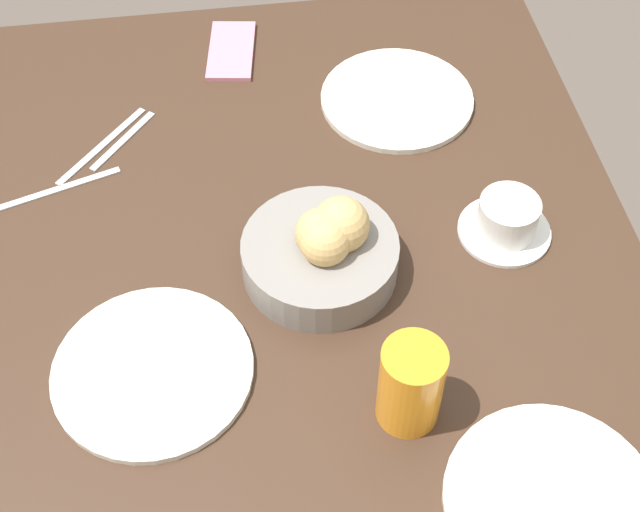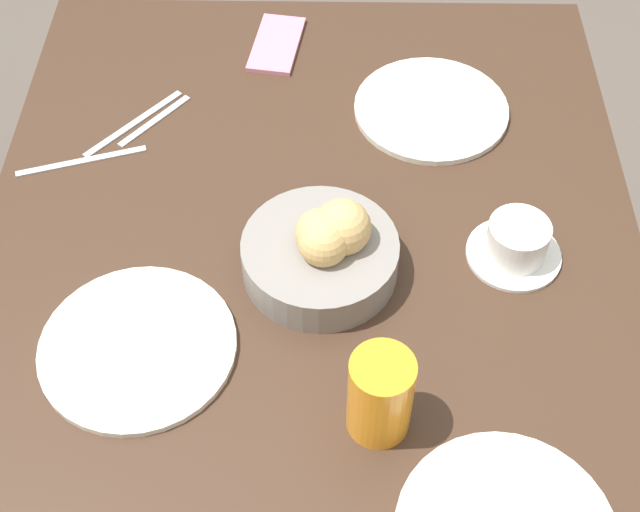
{
  "view_description": "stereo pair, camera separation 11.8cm",
  "coord_description": "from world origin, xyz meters",
  "px_view_note": "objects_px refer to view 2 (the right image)",
  "views": [
    {
      "loc": [
        -0.72,
        0.09,
        1.66
      ],
      "look_at": [
        0.01,
        -0.01,
        0.74
      ],
      "focal_mm": 50.0,
      "sensor_mm": 36.0,
      "label": 1
    },
    {
      "loc": [
        -0.73,
        -0.03,
        1.66
      ],
      "look_at": [
        0.01,
        -0.01,
        0.74
      ],
      "focal_mm": 50.0,
      "sensor_mm": 36.0,
      "label": 2
    }
  ],
  "objects_px": {
    "knife_silver": "(82,161)",
    "juice_glass": "(380,395)",
    "fork_silver": "(134,123)",
    "cell_phone": "(277,44)",
    "spoon_coffee": "(155,121)",
    "bread_basket": "(323,250)",
    "plate_far_center": "(138,347)",
    "plate_near_right": "(431,109)",
    "coffee_cup": "(516,243)"
  },
  "relations": [
    {
      "from": "coffee_cup",
      "to": "knife_silver",
      "type": "relative_size",
      "value": 0.69
    },
    {
      "from": "plate_near_right",
      "to": "plate_far_center",
      "type": "distance_m",
      "value": 0.6
    },
    {
      "from": "plate_far_center",
      "to": "cell_phone",
      "type": "height_order",
      "value": "plate_far_center"
    },
    {
      "from": "plate_far_center",
      "to": "spoon_coffee",
      "type": "height_order",
      "value": "plate_far_center"
    },
    {
      "from": "juice_glass",
      "to": "fork_silver",
      "type": "bearing_deg",
      "value": 35.64
    },
    {
      "from": "plate_far_center",
      "to": "fork_silver",
      "type": "height_order",
      "value": "plate_far_center"
    },
    {
      "from": "plate_near_right",
      "to": "fork_silver",
      "type": "relative_size",
      "value": 1.57
    },
    {
      "from": "fork_silver",
      "to": "cell_phone",
      "type": "distance_m",
      "value": 0.29
    },
    {
      "from": "plate_near_right",
      "to": "cell_phone",
      "type": "relative_size",
      "value": 1.52
    },
    {
      "from": "fork_silver",
      "to": "cell_phone",
      "type": "height_order",
      "value": "cell_phone"
    },
    {
      "from": "coffee_cup",
      "to": "fork_silver",
      "type": "relative_size",
      "value": 0.84
    },
    {
      "from": "knife_silver",
      "to": "cell_phone",
      "type": "distance_m",
      "value": 0.4
    },
    {
      "from": "plate_near_right",
      "to": "plate_far_center",
      "type": "bearing_deg",
      "value": 138.61
    },
    {
      "from": "bread_basket",
      "to": "plate_near_right",
      "type": "distance_m",
      "value": 0.36
    },
    {
      "from": "fork_silver",
      "to": "bread_basket",
      "type": "bearing_deg",
      "value": -133.52
    },
    {
      "from": "juice_glass",
      "to": "cell_phone",
      "type": "bearing_deg",
      "value": 12.25
    },
    {
      "from": "plate_far_center",
      "to": "juice_glass",
      "type": "height_order",
      "value": "juice_glass"
    },
    {
      "from": "juice_glass",
      "to": "coffee_cup",
      "type": "relative_size",
      "value": 0.95
    },
    {
      "from": "fork_silver",
      "to": "plate_near_right",
      "type": "bearing_deg",
      "value": -85.47
    },
    {
      "from": "bread_basket",
      "to": "juice_glass",
      "type": "relative_size",
      "value": 1.69
    },
    {
      "from": "plate_far_center",
      "to": "bread_basket",
      "type": "bearing_deg",
      "value": -60.63
    },
    {
      "from": "juice_glass",
      "to": "coffee_cup",
      "type": "bearing_deg",
      "value": -36.72
    },
    {
      "from": "juice_glass",
      "to": "spoon_coffee",
      "type": "height_order",
      "value": "juice_glass"
    },
    {
      "from": "spoon_coffee",
      "to": "bread_basket",
      "type": "bearing_deg",
      "value": -137.38
    },
    {
      "from": "bread_basket",
      "to": "plate_far_center",
      "type": "bearing_deg",
      "value": 119.37
    },
    {
      "from": "plate_far_center",
      "to": "fork_silver",
      "type": "distance_m",
      "value": 0.42
    },
    {
      "from": "bread_basket",
      "to": "knife_silver",
      "type": "relative_size",
      "value": 1.11
    },
    {
      "from": "fork_silver",
      "to": "cell_phone",
      "type": "bearing_deg",
      "value": -47.32
    },
    {
      "from": "bread_basket",
      "to": "spoon_coffee",
      "type": "height_order",
      "value": "bread_basket"
    },
    {
      "from": "bread_basket",
      "to": "spoon_coffee",
      "type": "bearing_deg",
      "value": 42.62
    },
    {
      "from": "plate_near_right",
      "to": "fork_silver",
      "type": "xyz_separation_m",
      "value": [
        -0.04,
        0.47,
        -0.0
      ]
    },
    {
      "from": "juice_glass",
      "to": "knife_silver",
      "type": "xyz_separation_m",
      "value": [
        0.43,
        0.43,
        -0.06
      ]
    },
    {
      "from": "plate_far_center",
      "to": "cell_phone",
      "type": "bearing_deg",
      "value": -13.46
    },
    {
      "from": "coffee_cup",
      "to": "knife_silver",
      "type": "distance_m",
      "value": 0.65
    },
    {
      "from": "plate_far_center",
      "to": "knife_silver",
      "type": "bearing_deg",
      "value": 21.92
    },
    {
      "from": "fork_silver",
      "to": "plate_far_center",
      "type": "bearing_deg",
      "value": -170.82
    },
    {
      "from": "plate_far_center",
      "to": "fork_silver",
      "type": "xyz_separation_m",
      "value": [
        0.41,
        0.07,
        -0.0
      ]
    },
    {
      "from": "juice_glass",
      "to": "fork_silver",
      "type": "distance_m",
      "value": 0.63
    },
    {
      "from": "plate_far_center",
      "to": "coffee_cup",
      "type": "xyz_separation_m",
      "value": [
        0.16,
        -0.49,
        0.02
      ]
    },
    {
      "from": "juice_glass",
      "to": "knife_silver",
      "type": "relative_size",
      "value": 0.66
    },
    {
      "from": "plate_near_right",
      "to": "cell_phone",
      "type": "height_order",
      "value": "plate_near_right"
    },
    {
      "from": "plate_near_right",
      "to": "cell_phone",
      "type": "distance_m",
      "value": 0.3
    },
    {
      "from": "bread_basket",
      "to": "coffee_cup",
      "type": "bearing_deg",
      "value": -83.54
    },
    {
      "from": "coffee_cup",
      "to": "knife_silver",
      "type": "xyz_separation_m",
      "value": [
        0.17,
        0.63,
        -0.03
      ]
    },
    {
      "from": "fork_silver",
      "to": "spoon_coffee",
      "type": "bearing_deg",
      "value": -78.48
    },
    {
      "from": "fork_silver",
      "to": "knife_silver",
      "type": "bearing_deg",
      "value": 141.7
    },
    {
      "from": "bread_basket",
      "to": "fork_silver",
      "type": "distance_m",
      "value": 0.41
    },
    {
      "from": "knife_silver",
      "to": "juice_glass",
      "type": "bearing_deg",
      "value": -134.67
    },
    {
      "from": "juice_glass",
      "to": "coffee_cup",
      "type": "xyz_separation_m",
      "value": [
        0.26,
        -0.19,
        -0.03
      ]
    },
    {
      "from": "fork_silver",
      "to": "knife_silver",
      "type": "xyz_separation_m",
      "value": [
        -0.08,
        0.07,
        0.0
      ]
    }
  ]
}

